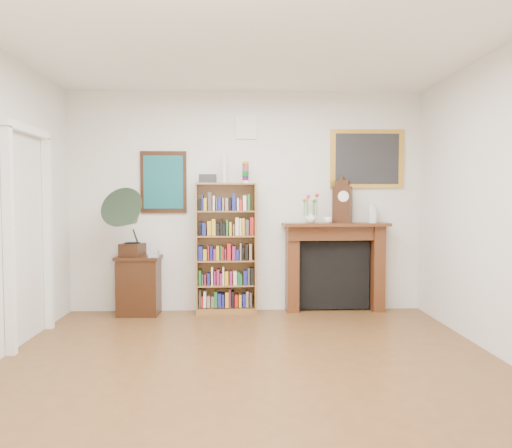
{
  "coord_description": "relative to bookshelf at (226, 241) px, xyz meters",
  "views": [
    {
      "loc": [
        -0.12,
        -3.89,
        1.45
      ],
      "look_at": [
        0.09,
        1.6,
        1.16
      ],
      "focal_mm": 35.0,
      "sensor_mm": 36.0,
      "label": 1
    }
  ],
  "objects": [
    {
      "name": "room",
      "position": [
        0.26,
        -2.34,
        0.49
      ],
      "size": [
        4.51,
        5.01,
        2.81
      ],
      "color": "brown",
      "rests_on": "ground"
    },
    {
      "name": "door_casing",
      "position": [
        -1.94,
        -1.14,
        0.35
      ],
      "size": [
        0.08,
        1.02,
        2.17
      ],
      "color": "white",
      "rests_on": "left_wall"
    },
    {
      "name": "teal_poster",
      "position": [
        -0.79,
        0.13,
        0.74
      ],
      "size": [
        0.58,
        0.04,
        0.78
      ],
      "color": "black",
      "rests_on": "back_wall"
    },
    {
      "name": "small_picture",
      "position": [
        0.26,
        0.13,
        1.44
      ],
      "size": [
        0.26,
        0.04,
        0.3
      ],
      "color": "white",
      "rests_on": "back_wall"
    },
    {
      "name": "gilt_painting",
      "position": [
        1.81,
        0.13,
        1.04
      ],
      "size": [
        0.95,
        0.04,
        0.75
      ],
      "color": "gold",
      "rests_on": "back_wall"
    },
    {
      "name": "bookshelf",
      "position": [
        0.0,
        0.0,
        0.0
      ],
      "size": [
        0.76,
        0.3,
        1.88
      ],
      "rotation": [
        0.0,
        0.0,
        0.05
      ],
      "color": "brown",
      "rests_on": "floor"
    },
    {
      "name": "side_cabinet",
      "position": [
        -1.08,
        -0.06,
        -0.55
      ],
      "size": [
        0.55,
        0.41,
        0.73
      ],
      "primitive_type": "cube",
      "rotation": [
        0.0,
        0.0,
        -0.04
      ],
      "color": "black",
      "rests_on": "floor"
    },
    {
      "name": "fireplace",
      "position": [
        1.39,
        0.06,
        -0.25
      ],
      "size": [
        1.36,
        0.4,
        1.13
      ],
      "rotation": [
        0.0,
        0.0,
        0.06
      ],
      "color": "#431B0F",
      "rests_on": "floor"
    },
    {
      "name": "gramophone",
      "position": [
        -1.15,
        -0.18,
        0.29
      ],
      "size": [
        0.65,
        0.74,
        0.84
      ],
      "rotation": [
        0.0,
        0.0,
        -0.25
      ],
      "color": "black",
      "rests_on": "side_cabinet"
    },
    {
      "name": "cd_stack",
      "position": [
        -0.87,
        -0.18,
        -0.14
      ],
      "size": [
        0.12,
        0.12,
        0.08
      ],
      "primitive_type": "cube",
      "rotation": [
        0.0,
        0.0,
        0.01
      ],
      "color": "#B4B5C1",
      "rests_on": "side_cabinet"
    },
    {
      "name": "mantel_clock",
      "position": [
        1.47,
        0.01,
        0.48
      ],
      "size": [
        0.26,
        0.21,
        0.54
      ],
      "rotation": [
        0.0,
        0.0,
        -0.42
      ],
      "color": "black",
      "rests_on": "fireplace"
    },
    {
      "name": "flower_vase",
      "position": [
        1.06,
        -0.02,
        0.29
      ],
      "size": [
        0.17,
        0.17,
        0.14
      ],
      "primitive_type": "imported",
      "rotation": [
        0.0,
        0.0,
        -0.25
      ],
      "color": "silver",
      "rests_on": "fireplace"
    },
    {
      "name": "teacup",
      "position": [
        1.27,
        -0.07,
        0.26
      ],
      "size": [
        0.1,
        0.1,
        0.08
      ],
      "primitive_type": "imported",
      "rotation": [
        0.0,
        0.0,
        0.03
      ],
      "color": "white",
      "rests_on": "fireplace"
    },
    {
      "name": "bottle_left",
      "position": [
        1.85,
        0.02,
        0.34
      ],
      "size": [
        0.07,
        0.07,
        0.24
      ],
      "primitive_type": "cylinder",
      "color": "silver",
      "rests_on": "fireplace"
    },
    {
      "name": "bottle_right",
      "position": [
        1.88,
        0.0,
        0.32
      ],
      "size": [
        0.06,
        0.06,
        0.2
      ],
      "primitive_type": "cylinder",
      "color": "silver",
      "rests_on": "fireplace"
    }
  ]
}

